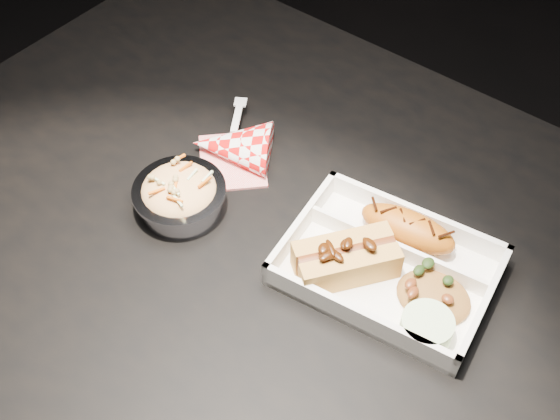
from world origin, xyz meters
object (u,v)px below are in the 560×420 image
Objects in this scene: fried_pastry at (408,228)px; napkin_fork at (231,146)px; hotdog at (346,257)px; food_tray at (387,268)px; foil_coleslaw_cup at (180,194)px; dining_table at (301,277)px.

napkin_fork is (-0.28, -0.02, -0.01)m from fried_pastry.
fried_pastry is 0.94× the size of hotdog.
hotdog is 0.25m from napkin_fork.
foil_coleslaw_cup is (-0.27, -0.08, 0.02)m from food_tray.
hotdog is at bearing -149.23° from food_tray.
food_tray is at bearing 16.42° from foil_coleslaw_cup.
food_tray is 0.29m from napkin_fork.
napkin_fork is (-0.29, 0.04, 0.01)m from food_tray.
food_tray is (0.12, 0.02, 0.10)m from dining_table.
food_tray is 0.06m from fried_pastry.
dining_table is at bearing 39.74° from napkin_fork.
napkin_fork reaches higher than hotdog.
hotdog is at bearing -110.85° from fried_pastry.
hotdog is 1.10× the size of foil_coleslaw_cup.
napkin_fork is (-0.24, 0.07, -0.02)m from hotdog.
food_tray is 2.03× the size of hotdog.
fried_pastry reaches higher than dining_table.
foil_coleslaw_cup is 0.12m from napkin_fork.
dining_table is 0.15m from hotdog.
food_tray is at bearing -82.09° from fried_pastry.
dining_table is 0.18m from fried_pastry.
fried_pastry is at bearing 15.36° from hotdog.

